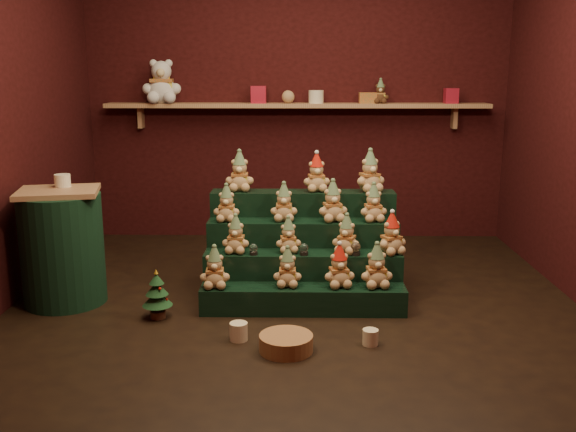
{
  "coord_description": "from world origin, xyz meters",
  "views": [
    {
      "loc": [
        0.02,
        -4.25,
        1.62
      ],
      "look_at": [
        -0.06,
        0.25,
        0.6
      ],
      "focal_mm": 40.0,
      "sensor_mm": 36.0,
      "label": 1
    }
  ],
  "objects_px": {
    "snow_globe_a": "(254,249)",
    "mini_christmas_tree": "(157,294)",
    "snow_globe_b": "(304,249)",
    "riser_tier_front": "(303,299)",
    "mug_right": "(370,337)",
    "brown_bear": "(380,91)",
    "white_bear": "(162,76)",
    "side_table": "(62,247)",
    "snow_globe_c": "(356,249)",
    "wicker_basket": "(286,343)",
    "mug_left": "(239,331)"
  },
  "relations": [
    {
      "from": "mini_christmas_tree",
      "to": "snow_globe_c",
      "type": "bearing_deg",
      "value": 12.14
    },
    {
      "from": "riser_tier_front",
      "to": "snow_globe_a",
      "type": "xyz_separation_m",
      "value": [
        -0.35,
        0.16,
        0.31
      ]
    },
    {
      "from": "white_bear",
      "to": "brown_bear",
      "type": "height_order",
      "value": "white_bear"
    },
    {
      "from": "snow_globe_c",
      "to": "mug_left",
      "type": "bearing_deg",
      "value": -140.1
    },
    {
      "from": "riser_tier_front",
      "to": "brown_bear",
      "type": "distance_m",
      "value": 2.46
    },
    {
      "from": "snow_globe_b",
      "to": "wicker_basket",
      "type": "height_order",
      "value": "snow_globe_b"
    },
    {
      "from": "brown_bear",
      "to": "white_bear",
      "type": "bearing_deg",
      "value": -176.52
    },
    {
      "from": "white_bear",
      "to": "brown_bear",
      "type": "relative_size",
      "value": 2.28
    },
    {
      "from": "snow_globe_b",
      "to": "snow_globe_a",
      "type": "bearing_deg",
      "value": 180.0
    },
    {
      "from": "snow_globe_a",
      "to": "mini_christmas_tree",
      "type": "height_order",
      "value": "snow_globe_a"
    },
    {
      "from": "riser_tier_front",
      "to": "brown_bear",
      "type": "bearing_deg",
      "value": 69.44
    },
    {
      "from": "mini_christmas_tree",
      "to": "snow_globe_a",
      "type": "bearing_deg",
      "value": 24.7
    },
    {
      "from": "snow_globe_a",
      "to": "mini_christmas_tree",
      "type": "relative_size",
      "value": 0.23
    },
    {
      "from": "snow_globe_c",
      "to": "mug_left",
      "type": "height_order",
      "value": "snow_globe_c"
    },
    {
      "from": "wicker_basket",
      "to": "white_bear",
      "type": "distance_m",
      "value": 3.22
    },
    {
      "from": "mug_left",
      "to": "wicker_basket",
      "type": "bearing_deg",
      "value": -27.64
    },
    {
      "from": "mug_right",
      "to": "brown_bear",
      "type": "xyz_separation_m",
      "value": [
        0.32,
        2.47,
        1.38
      ]
    },
    {
      "from": "mug_right",
      "to": "white_bear",
      "type": "distance_m",
      "value": 3.37
    },
    {
      "from": "mini_christmas_tree",
      "to": "mug_left",
      "type": "height_order",
      "value": "mini_christmas_tree"
    },
    {
      "from": "snow_globe_a",
      "to": "side_table",
      "type": "relative_size",
      "value": 0.1
    },
    {
      "from": "snow_globe_b",
      "to": "mug_left",
      "type": "height_order",
      "value": "snow_globe_b"
    },
    {
      "from": "riser_tier_front",
      "to": "mug_left",
      "type": "bearing_deg",
      "value": -129.7
    },
    {
      "from": "snow_globe_b",
      "to": "mini_christmas_tree",
      "type": "bearing_deg",
      "value": -163.6
    },
    {
      "from": "wicker_basket",
      "to": "brown_bear",
      "type": "relative_size",
      "value": 1.45
    },
    {
      "from": "snow_globe_b",
      "to": "wicker_basket",
      "type": "bearing_deg",
      "value": -97.87
    },
    {
      "from": "mug_left",
      "to": "mug_right",
      "type": "xyz_separation_m",
      "value": [
        0.8,
        -0.06,
        -0.01
      ]
    },
    {
      "from": "mug_left",
      "to": "mug_right",
      "type": "bearing_deg",
      "value": -3.97
    },
    {
      "from": "snow_globe_c",
      "to": "white_bear",
      "type": "xyz_separation_m",
      "value": [
        -1.68,
        1.78,
        1.16
      ]
    },
    {
      "from": "snow_globe_a",
      "to": "side_table",
      "type": "xyz_separation_m",
      "value": [
        -1.35,
        0.01,
        0.0
      ]
    },
    {
      "from": "snow_globe_b",
      "to": "side_table",
      "type": "xyz_separation_m",
      "value": [
        -1.7,
        0.01,
        0.0
      ]
    },
    {
      "from": "mug_right",
      "to": "brown_bear",
      "type": "relative_size",
      "value": 0.44
    },
    {
      "from": "snow_globe_a",
      "to": "mug_right",
      "type": "relative_size",
      "value": 0.83
    },
    {
      "from": "white_bear",
      "to": "snow_globe_b",
      "type": "bearing_deg",
      "value": -59.39
    },
    {
      "from": "snow_globe_a",
      "to": "snow_globe_c",
      "type": "distance_m",
      "value": 0.71
    },
    {
      "from": "riser_tier_front",
      "to": "wicker_basket",
      "type": "bearing_deg",
      "value": -99.28
    },
    {
      "from": "mini_christmas_tree",
      "to": "mug_right",
      "type": "distance_m",
      "value": 1.44
    },
    {
      "from": "riser_tier_front",
      "to": "mini_christmas_tree",
      "type": "xyz_separation_m",
      "value": [
        -0.97,
        -0.13,
        0.08
      ]
    },
    {
      "from": "snow_globe_b",
      "to": "mini_christmas_tree",
      "type": "height_order",
      "value": "snow_globe_b"
    },
    {
      "from": "wicker_basket",
      "to": "snow_globe_c",
      "type": "bearing_deg",
      "value": 59.36
    },
    {
      "from": "snow_globe_b",
      "to": "brown_bear",
      "type": "height_order",
      "value": "brown_bear"
    },
    {
      "from": "mug_left",
      "to": "brown_bear",
      "type": "bearing_deg",
      "value": 65.04
    },
    {
      "from": "mug_right",
      "to": "brown_bear",
      "type": "height_order",
      "value": "brown_bear"
    },
    {
      "from": "snow_globe_c",
      "to": "snow_globe_b",
      "type": "bearing_deg",
      "value": -180.0
    },
    {
      "from": "riser_tier_front",
      "to": "mini_christmas_tree",
      "type": "height_order",
      "value": "mini_christmas_tree"
    },
    {
      "from": "riser_tier_front",
      "to": "snow_globe_b",
      "type": "relative_size",
      "value": 16.61
    },
    {
      "from": "snow_globe_b",
      "to": "brown_bear",
      "type": "distance_m",
      "value": 2.17
    },
    {
      "from": "riser_tier_front",
      "to": "mini_christmas_tree",
      "type": "bearing_deg",
      "value": -172.51
    },
    {
      "from": "riser_tier_front",
      "to": "mug_left",
      "type": "height_order",
      "value": "riser_tier_front"
    },
    {
      "from": "snow_globe_a",
      "to": "riser_tier_front",
      "type": "bearing_deg",
      "value": -24.8
    },
    {
      "from": "riser_tier_front",
      "to": "mug_left",
      "type": "xyz_separation_m",
      "value": [
        -0.4,
        -0.48,
        -0.03
      ]
    }
  ]
}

